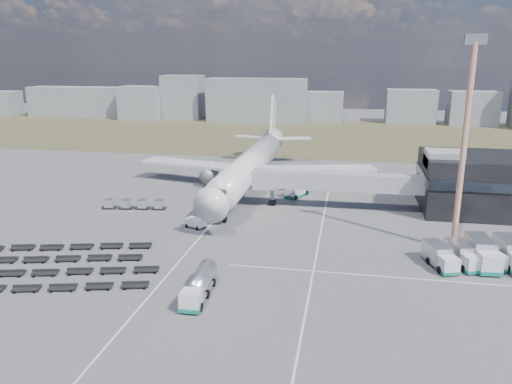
# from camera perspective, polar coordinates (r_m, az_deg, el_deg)

# --- Properties ---
(ground) EXTENTS (420.00, 420.00, 0.00)m
(ground) POSITION_cam_1_polar(r_m,az_deg,el_deg) (75.13, -5.27, -5.63)
(ground) COLOR #565659
(ground) RESTS_ON ground
(grass_strip) EXTENTS (420.00, 90.00, 0.01)m
(grass_strip) POSITION_cam_1_polar(r_m,az_deg,el_deg) (180.55, 4.33, 6.56)
(grass_strip) COLOR brown
(grass_strip) RESTS_ON ground
(lane_markings) EXTENTS (47.12, 110.00, 0.01)m
(lane_markings) POSITION_cam_1_polar(r_m,az_deg,el_deg) (75.95, 2.49, -5.34)
(lane_markings) COLOR silver
(lane_markings) RESTS_ON ground
(terminal) EXTENTS (30.40, 16.40, 11.00)m
(terminal) POSITION_cam_1_polar(r_m,az_deg,el_deg) (97.99, 27.02, 0.88)
(terminal) COLOR black
(terminal) RESTS_ON ground
(jet_bridge) EXTENTS (30.30, 3.80, 7.05)m
(jet_bridge) POSITION_cam_1_polar(r_m,az_deg,el_deg) (90.58, 7.96, 1.23)
(jet_bridge) COLOR #939399
(jet_bridge) RESTS_ON ground
(airliner) EXTENTS (51.59, 64.53, 17.62)m
(airliner) POSITION_cam_1_polar(r_m,az_deg,el_deg) (103.99, -0.48, 3.30)
(airliner) COLOR silver
(airliner) RESTS_ON ground
(skyline) EXTENTS (313.64, 25.16, 21.58)m
(skyline) POSITION_cam_1_polar(r_m,az_deg,el_deg) (216.90, 12.77, 10.02)
(skyline) COLOR gray
(skyline) RESTS_ON ground
(fuel_tanker) EXTENTS (2.58, 9.01, 2.89)m
(fuel_tanker) POSITION_cam_1_polar(r_m,az_deg,el_deg) (58.09, -6.54, -10.53)
(fuel_tanker) COLOR silver
(fuel_tanker) RESTS_ON ground
(pushback_tug) EXTENTS (3.77, 3.06, 1.48)m
(pushback_tug) POSITION_cam_1_polar(r_m,az_deg,el_deg) (81.06, -6.93, -3.56)
(pushback_tug) COLOR silver
(pushback_tug) RESTS_ON ground
(catering_truck) EXTENTS (4.66, 6.47, 2.75)m
(catering_truck) POSITION_cam_1_polar(r_m,az_deg,el_deg) (98.71, 4.71, 0.29)
(catering_truck) COLOR silver
(catering_truck) RESTS_ON ground
(service_trucks_near) EXTENTS (10.25, 8.89, 2.63)m
(service_trucks_near) POSITION_cam_1_polar(r_m,az_deg,el_deg) (71.29, 22.60, -6.71)
(service_trucks_near) COLOR silver
(service_trucks_near) RESTS_ON ground
(uld_row) EXTENTS (11.64, 3.03, 1.60)m
(uld_row) POSITION_cam_1_polar(r_m,az_deg,el_deg) (92.83, -13.76, -1.34)
(uld_row) COLOR black
(uld_row) RESTS_ON ground
(baggage_dollies) EXTENTS (34.07, 21.96, 0.75)m
(baggage_dollies) POSITION_cam_1_polar(r_m,az_deg,el_deg) (71.69, -24.48, -7.70)
(baggage_dollies) COLOR black
(baggage_dollies) RESTS_ON ground
(floodlight_mast) EXTENTS (2.74, 2.28, 29.47)m
(floodlight_mast) POSITION_cam_1_polar(r_m,az_deg,el_deg) (73.17, 22.66, 4.70)
(floodlight_mast) COLOR #C84E20
(floodlight_mast) RESTS_ON ground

